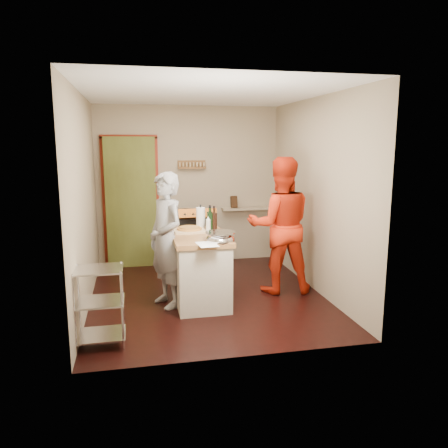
% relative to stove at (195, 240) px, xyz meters
% --- Properties ---
extents(floor, '(3.50, 3.50, 0.00)m').
position_rel_stove_xyz_m(floor, '(-0.05, -1.42, -0.45)').
color(floor, black).
rests_on(floor, ground).
extents(back_wall, '(3.00, 0.44, 2.60)m').
position_rel_stove_xyz_m(back_wall, '(-0.69, 0.36, 0.68)').
color(back_wall, gray).
rests_on(back_wall, ground).
extents(left_wall, '(0.04, 3.50, 2.60)m').
position_rel_stove_xyz_m(left_wall, '(-1.55, -1.42, 0.85)').
color(left_wall, gray).
rests_on(left_wall, ground).
extents(right_wall, '(0.04, 3.50, 2.60)m').
position_rel_stove_xyz_m(right_wall, '(1.45, -1.42, 0.85)').
color(right_wall, gray).
rests_on(right_wall, ground).
extents(ceiling, '(3.00, 3.50, 0.02)m').
position_rel_stove_xyz_m(ceiling, '(-0.05, -1.42, 2.16)').
color(ceiling, white).
rests_on(ceiling, back_wall).
extents(stove, '(0.60, 0.63, 1.00)m').
position_rel_stove_xyz_m(stove, '(0.00, 0.00, 0.00)').
color(stove, black).
rests_on(stove, ground).
extents(wire_shelving, '(0.48, 0.40, 0.80)m').
position_rel_stove_xyz_m(wire_shelving, '(-1.33, -2.62, -0.01)').
color(wire_shelving, silver).
rests_on(wire_shelving, ground).
extents(island, '(0.70, 1.29, 1.18)m').
position_rel_stove_xyz_m(island, '(-0.17, -1.61, 0.01)').
color(island, '#B5AC9A').
rests_on(island, ground).
extents(person_stripe, '(0.61, 0.71, 1.66)m').
position_rel_stove_xyz_m(person_stripe, '(-0.59, -1.67, 0.38)').
color(person_stripe, '#B2B2B7').
rests_on(person_stripe, ground).
extents(person_red, '(0.97, 0.80, 1.82)m').
position_rel_stove_xyz_m(person_red, '(0.95, -1.43, 0.46)').
color(person_red, red).
rests_on(person_red, ground).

